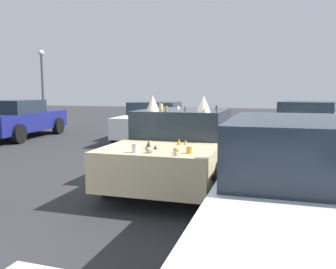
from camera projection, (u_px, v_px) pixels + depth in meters
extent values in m
plane|color=#2D2D30|center=(182.00, 180.00, 6.98)|extent=(60.00, 60.00, 0.00)
cube|color=beige|center=(182.00, 151.00, 6.91)|extent=(4.50, 1.85, 0.61)
cube|color=#1E2833|center=(184.00, 122.00, 6.99)|extent=(1.94, 1.66, 0.51)
cylinder|color=black|center=(217.00, 185.00, 5.37)|extent=(0.66, 0.23, 0.65)
cylinder|color=black|center=(110.00, 177.00, 5.88)|extent=(0.66, 0.23, 0.65)
cylinder|color=black|center=(235.00, 154.00, 8.01)|extent=(0.66, 0.23, 0.65)
cylinder|color=black|center=(160.00, 150.00, 8.52)|extent=(0.66, 0.23, 0.65)
ellipsoid|color=black|center=(225.00, 149.00, 6.23)|extent=(0.15, 0.02, 0.08)
ellipsoid|color=black|center=(217.00, 166.00, 5.33)|extent=(0.13, 0.02, 0.11)
ellipsoid|color=black|center=(111.00, 165.00, 5.84)|extent=(0.10, 0.02, 0.13)
ellipsoid|color=black|center=(221.00, 157.00, 5.74)|extent=(0.17, 0.02, 0.11)
ellipsoid|color=black|center=(156.00, 136.00, 8.09)|extent=(0.13, 0.02, 0.12)
ellipsoid|color=black|center=(212.00, 177.00, 4.97)|extent=(0.18, 0.02, 0.10)
sphere|color=gray|center=(149.00, 150.00, 4.96)|extent=(0.09, 0.09, 0.09)
sphere|color=#A87A38|center=(176.00, 150.00, 4.95)|extent=(0.08, 0.08, 0.08)
cylinder|color=silver|center=(135.00, 148.00, 4.98)|extent=(0.10, 0.10, 0.13)
cone|color=black|center=(148.00, 145.00, 5.27)|extent=(0.14, 0.14, 0.12)
cylinder|color=orange|center=(189.00, 150.00, 4.92)|extent=(0.09, 0.09, 0.10)
cylinder|color=tan|center=(149.00, 144.00, 5.44)|extent=(0.08, 0.08, 0.10)
sphere|color=gray|center=(176.00, 154.00, 4.74)|extent=(0.06, 0.06, 0.06)
cone|color=orange|center=(179.00, 142.00, 5.70)|extent=(0.07, 0.07, 0.10)
cone|color=black|center=(155.00, 147.00, 5.28)|extent=(0.07, 0.07, 0.07)
sphere|color=orange|center=(151.00, 150.00, 4.98)|extent=(0.06, 0.06, 0.06)
cone|color=orange|center=(186.00, 142.00, 5.70)|extent=(0.08, 0.08, 0.09)
cylinder|color=tan|center=(161.00, 107.00, 7.01)|extent=(0.12, 0.12, 0.11)
cone|color=#51381E|center=(185.00, 107.00, 6.85)|extent=(0.07, 0.07, 0.10)
cone|color=orange|center=(204.00, 110.00, 6.19)|extent=(0.09, 0.09, 0.07)
cylinder|color=#A87A38|center=(166.00, 109.00, 6.28)|extent=(0.05, 0.05, 0.10)
cone|color=tan|center=(178.00, 107.00, 7.62)|extent=(0.12, 0.12, 0.05)
cylinder|color=#51381E|center=(217.00, 107.00, 7.00)|extent=(0.04, 0.04, 0.08)
cone|color=beige|center=(204.00, 104.00, 6.30)|extent=(0.25, 0.25, 0.28)
cone|color=beige|center=(153.00, 103.00, 6.58)|extent=(0.25, 0.25, 0.28)
cube|color=white|center=(154.00, 124.00, 12.45)|extent=(4.39, 2.17, 0.67)
cube|color=#1E2833|center=(155.00, 108.00, 12.62)|extent=(1.91, 1.80, 0.44)
cylinder|color=black|center=(171.00, 137.00, 11.02)|extent=(0.65, 0.28, 0.64)
cylinder|color=black|center=(117.00, 135.00, 11.40)|extent=(0.65, 0.28, 0.64)
cylinder|color=black|center=(185.00, 128.00, 13.58)|extent=(0.65, 0.28, 0.64)
cylinder|color=black|center=(140.00, 127.00, 13.96)|extent=(0.65, 0.28, 0.64)
cube|color=white|center=(308.00, 125.00, 11.90)|extent=(4.40, 2.48, 0.69)
cube|color=#1E2833|center=(308.00, 108.00, 11.56)|extent=(2.27, 1.98, 0.45)
cylinder|color=black|center=(286.00, 128.00, 13.49)|extent=(0.68, 0.33, 0.65)
cylinder|color=black|center=(273.00, 136.00, 11.23)|extent=(0.68, 0.33, 0.65)
cylinder|color=black|center=(336.00, 140.00, 10.39)|extent=(0.68, 0.33, 0.65)
cube|color=navy|center=(18.00, 121.00, 13.17)|extent=(4.59, 2.29, 0.67)
cube|color=#1E2833|center=(13.00, 107.00, 12.84)|extent=(2.09, 1.84, 0.48)
cylinder|color=black|center=(19.00, 125.00, 14.70)|extent=(0.69, 0.30, 0.66)
cylinder|color=black|center=(58.00, 126.00, 14.38)|extent=(0.69, 0.30, 0.66)
cylinder|color=black|center=(19.00, 134.00, 11.72)|extent=(0.69, 0.30, 0.66)
cube|color=white|center=(312.00, 212.00, 3.33)|extent=(4.14, 1.80, 0.67)
cube|color=#1E2833|center=(314.00, 147.00, 3.41)|extent=(1.92, 1.63, 0.55)
cylinder|color=black|center=(232.00, 195.00, 4.83)|extent=(0.65, 0.23, 0.65)
cylinder|color=#4C4C51|center=(43.00, 91.00, 17.52)|extent=(0.12, 0.12, 3.53)
sphere|color=#EAE5C6|center=(41.00, 53.00, 17.28)|extent=(0.28, 0.28, 0.28)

